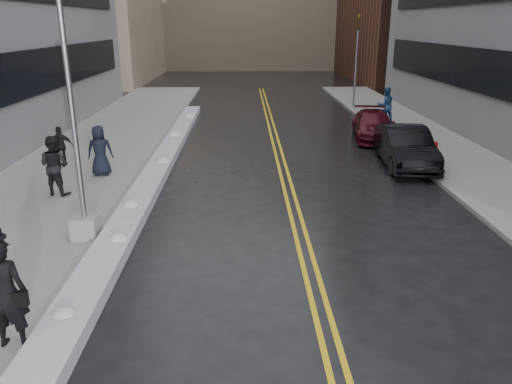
{
  "coord_description": "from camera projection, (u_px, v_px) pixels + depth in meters",
  "views": [
    {
      "loc": [
        0.95,
        -10.37,
        5.6
      ],
      "look_at": [
        1.25,
        2.29,
        1.3
      ],
      "focal_mm": 35.0,
      "sensor_mm": 36.0,
      "label": 1
    }
  ],
  "objects": [
    {
      "name": "pedestrian_c",
      "position": [
        100.0,
        151.0,
        18.56
      ],
      "size": [
        1.03,
        0.79,
        1.89
      ],
      "primitive_type": "imported",
      "rotation": [
        0.0,
        0.0,
        3.36
      ],
      "color": "black",
      "rests_on": "sidewalk_west"
    },
    {
      "name": "car_black",
      "position": [
        405.0,
        147.0,
        20.26
      ],
      "size": [
        2.05,
        5.05,
        1.63
      ],
      "primitive_type": "imported",
      "rotation": [
        0.0,
        0.0,
        -0.07
      ],
      "color": "black",
      "rests_on": "ground"
    },
    {
      "name": "car_maroon",
      "position": [
        374.0,
        125.0,
        25.2
      ],
      "size": [
        2.59,
        5.02,
        1.39
      ],
      "primitive_type": "imported",
      "rotation": [
        0.0,
        0.0,
        -0.14
      ],
      "color": "#440A15",
      "rests_on": "ground"
    },
    {
      "name": "pedestrian_b",
      "position": [
        54.0,
        165.0,
        16.43
      ],
      "size": [
        1.15,
        1.01,
        2.0
      ],
      "primitive_type": "imported",
      "rotation": [
        0.0,
        0.0,
        2.85
      ],
      "color": "black",
      "rests_on": "sidewalk_west"
    },
    {
      "name": "fire_hydrant",
      "position": [
        435.0,
        149.0,
        21.09
      ],
      "size": [
        0.26,
        0.26,
        0.73
      ],
      "color": "maroon",
      "rests_on": "sidewalk_east"
    },
    {
      "name": "snow_ridge",
      "position": [
        156.0,
        173.0,
        19.06
      ],
      "size": [
        0.9,
        30.0,
        0.34
      ],
      "primitive_type": "cube",
      "color": "silver",
      "rests_on": "ground"
    },
    {
      "name": "traffic_signal",
      "position": [
        356.0,
        58.0,
        33.42
      ],
      "size": [
        0.16,
        0.2,
        6.0
      ],
      "color": "gray",
      "rests_on": "sidewalk_east"
    },
    {
      "name": "pedestrian_east",
      "position": [
        386.0,
        105.0,
        28.34
      ],
      "size": [
        1.09,
        0.9,
        2.02
      ],
      "primitive_type": "imported",
      "rotation": [
        0.0,
        0.0,
        3.29
      ],
      "color": "navy",
      "rests_on": "sidewalk_east"
    },
    {
      "name": "lane_line_left",
      "position": [
        278.0,
        162.0,
        21.12
      ],
      "size": [
        0.12,
        50.0,
        0.01
      ],
      "primitive_type": "cube",
      "color": "gold",
      "rests_on": "ground"
    },
    {
      "name": "pedestrian_d",
      "position": [
        61.0,
        146.0,
        19.86
      ],
      "size": [
        1.0,
        0.63,
        1.59
      ],
      "primitive_type": "imported",
      "rotation": [
        0.0,
        0.0,
        3.42
      ],
      "color": "black",
      "rests_on": "sidewalk_west"
    },
    {
      "name": "ground",
      "position": [
        205.0,
        277.0,
        11.6
      ],
      "size": [
        160.0,
        160.0,
        0.0
      ],
      "primitive_type": "plane",
      "color": "black",
      "rests_on": "ground"
    },
    {
      "name": "lamppost",
      "position": [
        77.0,
        151.0,
        12.6
      ],
      "size": [
        0.65,
        0.65,
        7.62
      ],
      "color": "gray",
      "rests_on": "sidewalk_west"
    },
    {
      "name": "sidewalk_east",
      "position": [
        456.0,
        160.0,
        21.27
      ],
      "size": [
        4.0,
        50.0,
        0.15
      ],
      "primitive_type": "cube",
      "color": "gray",
      "rests_on": "ground"
    },
    {
      "name": "sidewalk_west",
      "position": [
        85.0,
        162.0,
        20.91
      ],
      "size": [
        5.5,
        50.0,
        0.15
      ],
      "primitive_type": "cube",
      "color": "gray",
      "rests_on": "ground"
    },
    {
      "name": "lane_line_right",
      "position": [
        285.0,
        162.0,
        21.12
      ],
      "size": [
        0.12,
        50.0,
        0.01
      ],
      "primitive_type": "cube",
      "color": "gold",
      "rests_on": "ground"
    },
    {
      "name": "pedestrian_fedora",
      "position": [
        5.0,
        293.0,
        8.6
      ],
      "size": [
        0.76,
        0.51,
        2.06
      ],
      "primitive_type": "imported",
      "rotation": [
        0.0,
        0.0,
        3.16
      ],
      "color": "black",
      "rests_on": "sidewalk_west"
    }
  ]
}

